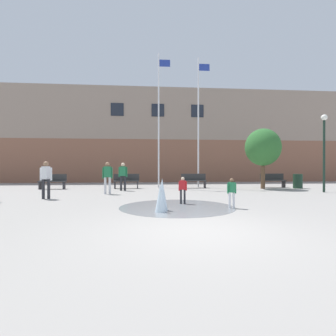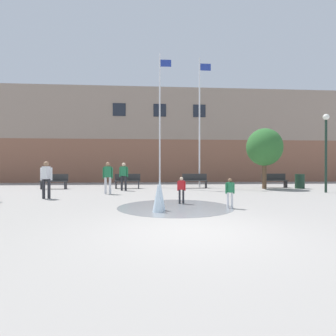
% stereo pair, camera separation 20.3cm
% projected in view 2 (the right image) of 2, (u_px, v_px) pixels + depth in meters
% --- Properties ---
extents(ground_plane, '(100.00, 100.00, 0.00)m').
position_uv_depth(ground_plane, '(193.00, 231.00, 5.55)').
color(ground_plane, gray).
extents(library_building, '(36.00, 6.05, 8.36)m').
position_uv_depth(library_building, '(159.00, 138.00, 25.85)').
color(library_building, brown).
rests_on(library_building, ground).
extents(splash_fountain, '(3.89, 3.89, 1.00)m').
position_uv_depth(splash_fountain, '(165.00, 200.00, 8.30)').
color(splash_fountain, gray).
rests_on(splash_fountain, ground).
extents(park_bench_under_left_flagpole, '(1.60, 0.44, 0.91)m').
position_uv_depth(park_bench_under_left_flagpole, '(54.00, 181.00, 16.05)').
color(park_bench_under_left_flagpole, '#28282D').
rests_on(park_bench_under_left_flagpole, ground).
extents(park_bench_center, '(1.60, 0.44, 0.91)m').
position_uv_depth(park_bench_center, '(127.00, 181.00, 16.42)').
color(park_bench_center, '#28282D').
rests_on(park_bench_center, ground).
extents(park_bench_under_right_flagpole, '(1.60, 0.44, 0.91)m').
position_uv_depth(park_bench_under_right_flagpole, '(195.00, 180.00, 16.75)').
color(park_bench_under_right_flagpole, '#28282D').
rests_on(park_bench_under_right_flagpole, ground).
extents(park_bench_far_right, '(1.60, 0.44, 0.91)m').
position_uv_depth(park_bench_far_right, '(275.00, 180.00, 17.06)').
color(park_bench_far_right, '#28282D').
rests_on(park_bench_far_right, ground).
extents(child_with_pink_shirt, '(0.31, 0.19, 0.99)m').
position_uv_depth(child_with_pink_shirt, '(181.00, 188.00, 9.59)').
color(child_with_pink_shirt, '#28282D').
rests_on(child_with_pink_shirt, ground).
extents(adult_in_red, '(0.50, 0.25, 1.59)m').
position_uv_depth(adult_in_red, '(124.00, 174.00, 14.90)').
color(adult_in_red, '#28282D').
rests_on(adult_in_red, ground).
extents(adult_near_bench, '(0.50, 0.23, 1.59)m').
position_uv_depth(adult_near_bench, '(108.00, 175.00, 13.04)').
color(adult_near_bench, silver).
rests_on(adult_near_bench, ground).
extents(teen_by_trashcan, '(0.50, 0.37, 1.59)m').
position_uv_depth(teen_by_trashcan, '(46.00, 177.00, 11.13)').
color(teen_by_trashcan, '#28282D').
rests_on(teen_by_trashcan, ground).
extents(child_in_fountain, '(0.31, 0.24, 0.99)m').
position_uv_depth(child_in_fountain, '(230.00, 191.00, 8.56)').
color(child_in_fountain, silver).
rests_on(child_in_fountain, ground).
extents(flagpole_left, '(0.80, 0.10, 8.74)m').
position_uv_depth(flagpole_left, '(160.00, 117.00, 17.04)').
color(flagpole_left, silver).
rests_on(flagpole_left, ground).
extents(flagpole_right, '(0.80, 0.10, 8.56)m').
position_uv_depth(flagpole_right, '(200.00, 119.00, 17.23)').
color(flagpole_right, silver).
rests_on(flagpole_right, ground).
extents(lamp_post_right_lane, '(0.32, 0.32, 4.14)m').
position_uv_depth(lamp_post_right_lane, '(326.00, 142.00, 13.79)').
color(lamp_post_right_lane, '#192D23').
rests_on(lamp_post_right_lane, ground).
extents(trash_can, '(0.56, 0.56, 0.90)m').
position_uv_depth(trash_can, '(300.00, 181.00, 16.32)').
color(trash_can, '#193323').
rests_on(trash_can, ground).
extents(street_tree_near_building, '(2.17, 2.17, 3.73)m').
position_uv_depth(street_tree_near_building, '(264.00, 147.00, 16.11)').
color(street_tree_near_building, brown).
rests_on(street_tree_near_building, ground).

